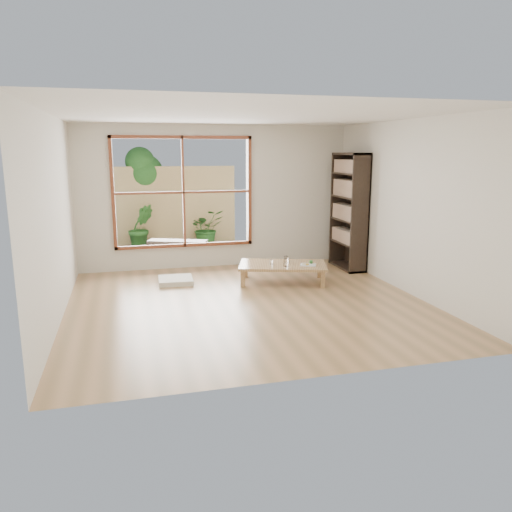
{
  "coord_description": "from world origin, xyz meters",
  "views": [
    {
      "loc": [
        -1.62,
        -6.66,
        2.14
      ],
      "look_at": [
        0.28,
        0.6,
        0.55
      ],
      "focal_mm": 35.0,
      "sensor_mm": 36.0,
      "label": 1
    }
  ],
  "objects": [
    {
      "name": "ground",
      "position": [
        0.0,
        0.0,
        0.0
      ],
      "size": [
        5.0,
        5.0,
        0.0
      ],
      "primitive_type": "plane",
      "color": "tan",
      "rests_on": "ground"
    },
    {
      "name": "low_table",
      "position": [
        0.83,
        0.98,
        0.27
      ],
      "size": [
        1.59,
        1.18,
        0.31
      ],
      "rotation": [
        0.0,
        0.0,
        -0.3
      ],
      "color": "tan",
      "rests_on": "ground"
    },
    {
      "name": "floor_cushion",
      "position": [
        -0.89,
        1.39,
        0.04
      ],
      "size": [
        0.58,
        0.58,
        0.08
      ],
      "primitive_type": "cube",
      "rotation": [
        0.0,
        0.0,
        -0.05
      ],
      "color": "white",
      "rests_on": "ground"
    },
    {
      "name": "bookshelf",
      "position": [
        2.31,
        1.67,
        1.05
      ],
      "size": [
        0.34,
        0.95,
        2.1
      ],
      "primitive_type": "cube",
      "color": "black",
      "rests_on": "ground"
    },
    {
      "name": "glass_tall",
      "position": [
        0.83,
        0.81,
        0.37
      ],
      "size": [
        0.07,
        0.07,
        0.13
      ],
      "primitive_type": "cylinder",
      "color": "silver",
      "rests_on": "low_table"
    },
    {
      "name": "glass_mid",
      "position": [
        0.91,
        1.03,
        0.36
      ],
      "size": [
        0.07,
        0.07,
        0.1
      ],
      "primitive_type": "cylinder",
      "color": "silver",
      "rests_on": "low_table"
    },
    {
      "name": "glass_short",
      "position": [
        0.94,
        1.13,
        0.36
      ],
      "size": [
        0.07,
        0.07,
        0.1
      ],
      "primitive_type": "cylinder",
      "color": "silver",
      "rests_on": "low_table"
    },
    {
      "name": "glass_small",
      "position": [
        0.65,
        1.02,
        0.34
      ],
      "size": [
        0.06,
        0.06,
        0.07
      ],
      "primitive_type": "cylinder",
      "color": "silver",
      "rests_on": "low_table"
    },
    {
      "name": "food_tray",
      "position": [
        1.21,
        0.78,
        0.33
      ],
      "size": [
        0.3,
        0.27,
        0.08
      ],
      "rotation": [
        0.0,
        0.0,
        -0.41
      ],
      "color": "white",
      "rests_on": "low_table"
    },
    {
      "name": "deck",
      "position": [
        -0.6,
        3.56,
        0.0
      ],
      "size": [
        2.8,
        2.0,
        0.05
      ],
      "primitive_type": "cube",
      "color": "#3C352C",
      "rests_on": "ground"
    },
    {
      "name": "garden_bench",
      "position": [
        -0.67,
        3.16,
        0.33
      ],
      "size": [
        1.21,
        0.76,
        0.37
      ],
      "rotation": [
        0.0,
        0.0,
        -0.39
      ],
      "color": "black",
      "rests_on": "deck"
    },
    {
      "name": "bamboo_fence",
      "position": [
        -0.6,
        4.56,
        0.9
      ],
      "size": [
        2.8,
        0.06,
        1.8
      ],
      "primitive_type": "cube",
      "color": "tan",
      "rests_on": "ground"
    },
    {
      "name": "shrub_right",
      "position": [
        0.11,
        4.34,
        0.43
      ],
      "size": [
        0.87,
        0.8,
        0.82
      ],
      "primitive_type": "imported",
      "rotation": [
        0.0,
        0.0,
        0.24
      ],
      "color": "#245620",
      "rests_on": "deck"
    },
    {
      "name": "shrub_left",
      "position": [
        -1.33,
        4.2,
        0.52
      ],
      "size": [
        0.63,
        0.55,
        1.0
      ],
      "primitive_type": "imported",
      "rotation": [
        0.0,
        0.0,
        0.22
      ],
      "color": "#245620",
      "rests_on": "deck"
    },
    {
      "name": "garden_tree",
      "position": [
        -1.28,
        4.86,
        1.63
      ],
      "size": [
        1.04,
        0.85,
        2.22
      ],
      "color": "#4C3D2D",
      "rests_on": "ground"
    }
  ]
}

